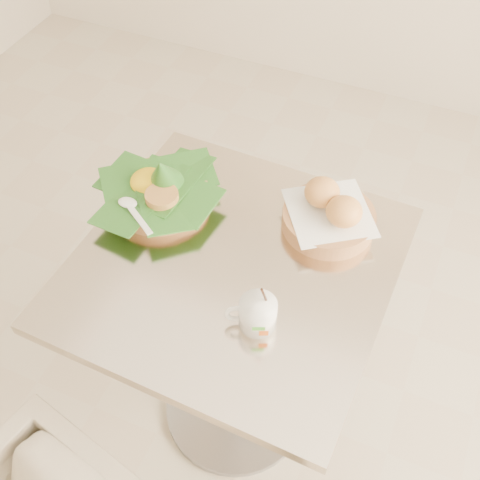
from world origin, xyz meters
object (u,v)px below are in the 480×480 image
at_px(cafe_table, 234,317).
at_px(coffee_mug, 257,313).
at_px(rice_basket, 159,189).
at_px(bread_basket, 330,214).

height_order(cafe_table, coffee_mug, coffee_mug).
relative_size(rice_basket, coffee_mug, 2.20).
height_order(cafe_table, rice_basket, rice_basket).
xyz_separation_m(cafe_table, rice_basket, (-0.25, 0.11, 0.26)).
bearing_deg(coffee_mug, cafe_table, 130.13).
distance_m(bread_basket, coffee_mug, 0.33).
bearing_deg(coffee_mug, rice_basket, 146.13).
xyz_separation_m(rice_basket, coffee_mug, (0.35, -0.24, -0.00)).
height_order(bread_basket, coffee_mug, coffee_mug).
xyz_separation_m(cafe_table, coffee_mug, (0.11, -0.13, 0.26)).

